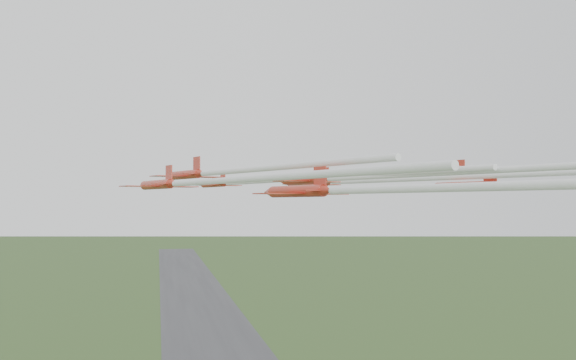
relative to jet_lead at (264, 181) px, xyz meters
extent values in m
cube|color=#38383B|center=(5.66, 197.54, -55.03)|extent=(38.00, 900.00, 0.04)
cylinder|color=red|center=(-5.82, 16.47, 0.03)|extent=(3.76, 8.15, 1.07)
cone|color=red|center=(-7.49, 21.20, 0.03)|extent=(1.59, 2.01, 1.07)
cone|color=red|center=(-4.25, 12.02, 0.03)|extent=(1.31, 1.42, 0.97)
ellipsoid|color=black|center=(-6.47, 18.31, 0.42)|extent=(0.69, 1.01, 0.31)
cube|color=red|center=(-5.56, 15.74, -0.21)|extent=(8.91, 5.24, 0.10)
cube|color=red|center=(-4.56, 12.90, 0.03)|extent=(4.06, 2.40, 0.08)
cube|color=red|center=(-4.62, 13.08, 1.10)|extent=(0.67, 1.68, 1.95)
cylinder|color=silver|center=(4.92, -13.92, -0.02)|extent=(18.53, 51.07, 0.58)
cylinder|color=red|center=(-11.40, -0.65, 0.75)|extent=(4.65, 9.04, 1.20)
cone|color=red|center=(-13.55, 4.55, 0.75)|extent=(1.86, 2.28, 1.20)
cone|color=red|center=(-9.38, -5.54, 0.75)|extent=(1.51, 1.63, 1.09)
ellipsoid|color=black|center=(-12.23, 1.37, 1.19)|extent=(0.82, 1.13, 0.35)
cube|color=red|center=(-11.07, -1.45, 0.48)|extent=(9.97, 6.29, 0.11)
cube|color=red|center=(-9.78, -4.58, 0.75)|extent=(4.54, 2.88, 0.09)
cube|color=red|center=(-9.86, -4.38, 1.95)|extent=(0.85, 1.86, 2.18)
cylinder|color=silver|center=(-2.19, -22.97, 0.70)|extent=(14.53, 34.00, 0.66)
cylinder|color=red|center=(7.58, 4.42, -0.08)|extent=(4.69, 8.52, 1.14)
cone|color=red|center=(5.38, 9.29, -0.08)|extent=(1.81, 2.18, 1.14)
cone|color=red|center=(9.66, -0.18, -0.08)|extent=(1.46, 1.56, 1.04)
ellipsoid|color=black|center=(6.73, 6.31, 0.34)|extent=(0.80, 1.08, 0.33)
cube|color=red|center=(7.93, 3.66, -0.34)|extent=(9.45, 6.23, 0.10)
cube|color=red|center=(9.25, 0.72, -0.08)|extent=(4.30, 2.85, 0.08)
cube|color=red|center=(9.17, 0.91, 1.06)|extent=(0.87, 1.75, 2.08)
cylinder|color=silver|center=(19.51, -21.93, -0.13)|extent=(19.80, 42.73, 0.62)
cylinder|color=red|center=(-15.00, -18.87, -1.13)|extent=(3.75, 7.77, 1.02)
cone|color=red|center=(-16.69, -14.39, -1.13)|extent=(1.55, 1.93, 1.02)
cone|color=red|center=(-13.41, -23.10, -1.13)|extent=(1.26, 1.37, 0.93)
ellipsoid|color=black|center=(-15.66, -17.13, -0.75)|extent=(0.68, 0.97, 0.30)
cube|color=red|center=(-14.74, -19.57, -1.36)|extent=(8.52, 5.15, 0.09)
cube|color=red|center=(-13.72, -22.27, -1.13)|extent=(3.88, 2.36, 0.07)
cube|color=red|center=(-13.79, -22.10, -0.10)|extent=(0.68, 1.60, 1.86)
cylinder|color=silver|center=(-6.48, -41.52, -1.17)|extent=(14.02, 36.08, 0.56)
cylinder|color=red|center=(3.31, -10.81, -0.18)|extent=(4.13, 8.26, 1.09)
cone|color=red|center=(1.42, -6.05, -0.18)|extent=(1.68, 2.07, 1.09)
cone|color=red|center=(5.09, -15.29, -0.18)|extent=(1.36, 1.48, 0.99)
ellipsoid|color=black|center=(2.58, -8.96, 0.22)|extent=(0.74, 1.03, 0.32)
cube|color=red|center=(3.60, -11.55, -0.43)|extent=(9.09, 5.63, 0.10)
cube|color=red|center=(4.74, -14.41, -0.18)|extent=(4.14, 2.57, 0.08)
cube|color=red|center=(4.67, -14.23, 0.91)|extent=(0.75, 1.70, 1.99)
cylinder|color=silver|center=(15.33, -41.13, -0.23)|extent=(20.63, 50.89, 0.60)
cylinder|color=red|center=(24.76, -5.28, 0.85)|extent=(3.77, 7.88, 1.04)
cone|color=red|center=(23.07, -0.73, 0.85)|extent=(1.57, 1.95, 1.04)
cone|color=red|center=(26.36, -9.57, 0.85)|extent=(1.28, 1.39, 0.94)
ellipsoid|color=black|center=(24.10, -3.51, 1.23)|extent=(0.68, 0.98, 0.30)
cube|color=red|center=(25.03, -5.99, 0.62)|extent=(8.64, 5.20, 0.09)
cube|color=red|center=(26.05, -8.73, 0.85)|extent=(3.93, 2.38, 0.08)
cube|color=red|center=(25.98, -8.55, 1.89)|extent=(0.68, 1.62, 1.89)
cylinder|color=red|center=(-1.75, -29.92, -2.00)|extent=(4.24, 8.76, 1.16)
cone|color=red|center=(-3.67, -24.86, -2.00)|extent=(1.75, 2.18, 1.16)
cone|color=red|center=(0.05, -34.68, -2.00)|extent=(1.43, 1.55, 1.05)
ellipsoid|color=black|center=(-2.49, -27.96, -1.58)|extent=(0.77, 1.09, 0.34)
cube|color=red|center=(-1.45, -30.71, -2.27)|extent=(9.61, 5.83, 0.11)
cube|color=red|center=(-0.30, -33.75, -2.00)|extent=(4.37, 2.67, 0.08)
cube|color=red|center=(-0.37, -33.55, -0.85)|extent=(0.77, 1.81, 2.10)
cylinder|color=red|center=(20.18, -21.19, -1.20)|extent=(4.19, 8.40, 1.11)
cone|color=red|center=(18.27, -16.35, -1.20)|extent=(1.70, 2.10, 1.11)
cone|color=red|center=(21.98, -25.75, -1.20)|extent=(1.39, 1.50, 1.01)
ellipsoid|color=black|center=(19.44, -19.31, -0.79)|extent=(0.75, 1.05, 0.32)
cube|color=red|center=(20.48, -21.94, -1.45)|extent=(9.24, 5.71, 0.10)
cube|color=red|center=(21.63, -24.86, -1.20)|extent=(4.21, 2.61, 0.08)
cube|color=red|center=(21.55, -24.67, -0.08)|extent=(0.76, 1.73, 2.02)
camera|label=1|loc=(-14.90, -90.34, -3.15)|focal=40.00mm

